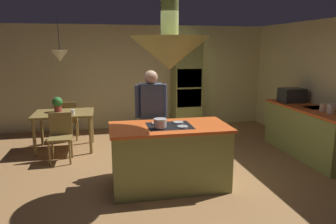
{
  "coord_description": "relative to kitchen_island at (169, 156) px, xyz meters",
  "views": [
    {
      "loc": [
        -0.89,
        -4.49,
        2.04
      ],
      "look_at": [
        0.1,
        0.4,
        1.0
      ],
      "focal_mm": 33.74,
      "sensor_mm": 36.0,
      "label": 1
    }
  ],
  "objects": [
    {
      "name": "ground",
      "position": [
        0.0,
        0.2,
        -0.47
      ],
      "size": [
        8.16,
        8.16,
        0.0
      ],
      "primitive_type": "plane",
      "color": "#9E7042"
    },
    {
      "name": "wall_back",
      "position": [
        0.0,
        3.65,
        0.81
      ],
      "size": [
        6.8,
        0.1,
        2.55
      ],
      "primitive_type": "cube",
      "color": "beige",
      "rests_on": "ground"
    },
    {
      "name": "kitchen_island",
      "position": [
        0.0,
        0.0,
        0.0
      ],
      "size": [
        1.71,
        0.88,
        0.95
      ],
      "color": "#8C934C",
      "rests_on": "ground"
    },
    {
      "name": "counter_run_right",
      "position": [
        2.84,
        0.8,
        0.01
      ],
      "size": [
        0.73,
        2.14,
        0.93
      ],
      "color": "#8C934C",
      "rests_on": "ground"
    },
    {
      "name": "oven_tower",
      "position": [
        1.1,
        3.24,
        0.62
      ],
      "size": [
        0.66,
        0.62,
        2.17
      ],
      "color": "#8C934C",
      "rests_on": "ground"
    },
    {
      "name": "dining_table",
      "position": [
        -1.7,
        2.1,
        0.19
      ],
      "size": [
        1.14,
        0.85,
        0.76
      ],
      "color": "olive",
      "rests_on": "ground"
    },
    {
      "name": "person_at_island",
      "position": [
        -0.16,
        0.71,
        0.49
      ],
      "size": [
        0.53,
        0.22,
        1.66
      ],
      "color": "tan",
      "rests_on": "ground"
    },
    {
      "name": "range_hood",
      "position": [
        0.0,
        0.0,
        1.51
      ],
      "size": [
        1.1,
        1.1,
        1.0
      ],
      "color": "#8C934C"
    },
    {
      "name": "pendant_light_over_table",
      "position": [
        -1.7,
        2.1,
        1.39
      ],
      "size": [
        0.32,
        0.32,
        0.82
      ],
      "color": "beige"
    },
    {
      "name": "chair_facing_island",
      "position": [
        -1.7,
        1.45,
        0.04
      ],
      "size": [
        0.4,
        0.4,
        0.87
      ],
      "color": "olive",
      "rests_on": "ground"
    },
    {
      "name": "chair_by_back_wall",
      "position": [
        -1.7,
        2.75,
        0.04
      ],
      "size": [
        0.4,
        0.4,
        0.87
      ],
      "rotation": [
        0.0,
        0.0,
        3.14
      ],
      "color": "olive",
      "rests_on": "ground"
    },
    {
      "name": "potted_plant_on_table",
      "position": [
        -1.82,
        2.19,
        0.46
      ],
      "size": [
        0.2,
        0.2,
        0.3
      ],
      "color": "#99382D",
      "rests_on": "dining_table"
    },
    {
      "name": "cup_on_table",
      "position": [
        -1.51,
        1.89,
        0.34
      ],
      "size": [
        0.07,
        0.07,
        0.09
      ],
      "primitive_type": "cylinder",
      "color": "white",
      "rests_on": "dining_table"
    },
    {
      "name": "canister_flour",
      "position": [
        2.84,
        0.28,
        0.54
      ],
      "size": [
        0.13,
        0.13,
        0.16
      ],
      "primitive_type": "cylinder",
      "color": "silver",
      "rests_on": "counter_run_right"
    },
    {
      "name": "canister_sugar",
      "position": [
        2.84,
        0.46,
        0.53
      ],
      "size": [
        0.13,
        0.13,
        0.14
      ],
      "primitive_type": "cylinder",
      "color": "#E0B78C",
      "rests_on": "counter_run_right"
    },
    {
      "name": "microwave_on_counter",
      "position": [
        2.84,
        1.43,
        0.6
      ],
      "size": [
        0.46,
        0.36,
        0.28
      ],
      "primitive_type": "cube",
      "color": "#232326",
      "rests_on": "counter_run_right"
    },
    {
      "name": "cooking_pot_on_cooktop",
      "position": [
        -0.16,
        -0.13,
        0.54
      ],
      "size": [
        0.18,
        0.18,
        0.12
      ],
      "primitive_type": "cylinder",
      "color": "#B2B2B7",
      "rests_on": "kitchen_island"
    }
  ]
}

